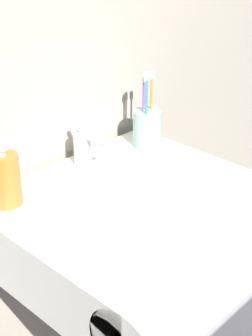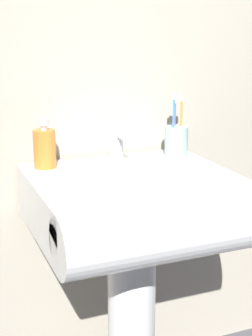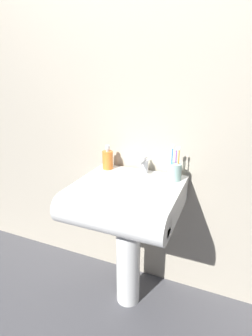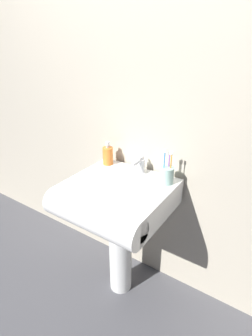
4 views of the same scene
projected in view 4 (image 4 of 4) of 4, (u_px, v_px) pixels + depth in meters
ground_plane at (121, 285)px, 1.97m from camera, size 6.00×6.00×0.00m
wall_back at (146, 119)px, 1.67m from camera, size 5.00×0.05×2.40m
sink_pedestal at (120, 249)px, 1.81m from camera, size 0.16×0.16×0.71m
sink_basin at (114, 200)px, 1.57m from camera, size 0.61×0.60×0.17m
faucet at (140, 165)px, 1.69m from camera, size 0.05×0.13×0.11m
toothbrush_cup at (167, 175)px, 1.56m from camera, size 0.08×0.08×0.22m
soap_bottle at (108, 155)px, 1.80m from camera, size 0.07×0.07×0.16m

